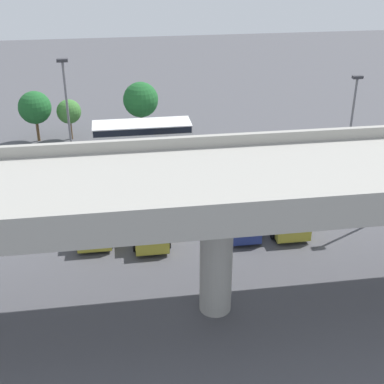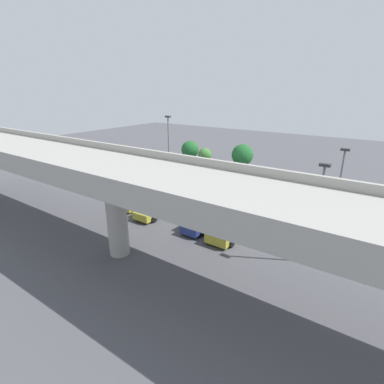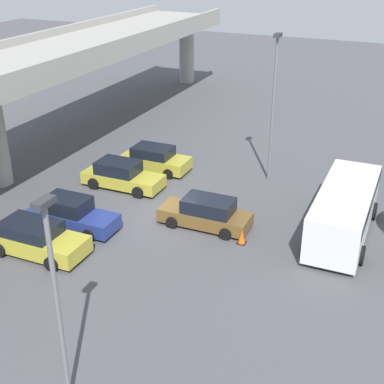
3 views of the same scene
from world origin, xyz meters
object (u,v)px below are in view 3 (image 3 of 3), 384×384
lamp_post_mid_lot (274,99)px  parked_car_2 (206,213)px  parked_car_0 (36,239)px  lamp_post_by_overpass (55,290)px  parked_car_3 (122,175)px  parked_car_4 (155,159)px  parked_car_1 (72,214)px  traffic_cone (242,237)px  shuttle_bus (345,208)px

lamp_post_mid_lot → parked_car_2: bearing=169.6°
parked_car_0 → lamp_post_by_overpass: 10.20m
parked_car_2 → parked_car_3: (2.44, 6.46, 0.01)m
parked_car_3 → parked_car_4: 3.21m
parked_car_1 → parked_car_3: 5.36m
traffic_cone → shuttle_bus: bearing=-56.8°
parked_car_0 → parked_car_3: size_ratio=0.99×
parked_car_0 → shuttle_bus: shuttle_bus is taller
parked_car_1 → parked_car_3: size_ratio=0.98×
parked_car_0 → lamp_post_mid_lot: lamp_post_mid_lot is taller
lamp_post_mid_lot → lamp_post_by_overpass: lamp_post_mid_lot is taller
traffic_cone → parked_car_1: bearing=103.3°
parked_car_2 → traffic_cone: bearing=158.5°
parked_car_0 → parked_car_3: bearing=90.6°
lamp_post_by_overpass → shuttle_bus: bearing=-23.6°
parked_car_2 → shuttle_bus: size_ratio=0.62×
parked_car_0 → parked_car_2: bearing=41.4°
lamp_post_by_overpass → parked_car_2: bearing=1.5°
parked_car_2 → lamp_post_by_overpass: lamp_post_by_overpass is taller
parked_car_1 → shuttle_bus: (4.85, -12.90, 0.74)m
shuttle_bus → lamp_post_mid_lot: lamp_post_mid_lot is taller
parked_car_1 → parked_car_4: (8.51, -0.41, -0.02)m
parked_car_0 → parked_car_2: 8.51m
parked_car_0 → lamp_post_by_overpass: lamp_post_by_overpass is taller
parked_car_2 → parked_car_3: bearing=-20.7°
shuttle_bus → parked_car_0: bearing=120.2°
parked_car_2 → traffic_cone: 2.48m
parked_car_1 → parked_car_2: 6.92m
parked_car_0 → traffic_cone: parked_car_0 is taller
parked_car_0 → parked_car_3: 8.08m
shuttle_bus → traffic_cone: (-2.84, 4.35, -1.17)m
parked_car_0 → traffic_cone: (4.73, -8.65, -0.44)m
parked_car_2 → parked_car_4: (5.60, 5.86, -0.00)m
parked_car_0 → shuttle_bus: bearing=30.2°
parked_car_3 → lamp_post_mid_lot: 10.02m
parked_car_1 → lamp_post_by_overpass: 12.14m
shuttle_bus → lamp_post_by_overpass: (-14.41, 6.30, 2.81)m
parked_car_2 → parked_car_4: bearing=-43.7°
parked_car_1 → shuttle_bus: shuttle_bus is taller
shuttle_bus → lamp_post_mid_lot: size_ratio=0.87×
parked_car_4 → shuttle_bus: (-3.66, -12.48, 0.76)m
shuttle_bus → lamp_post_by_overpass: size_ratio=1.06×
parked_car_4 → lamp_post_by_overpass: lamp_post_by_overpass is taller
lamp_post_mid_lot → shuttle_bus: bearing=-133.8°
parked_car_0 → parked_car_1: 2.72m
lamp_post_by_overpass → parked_car_3: bearing=24.4°
parked_car_4 → lamp_post_by_overpass: bearing=-71.1°
shuttle_bus → lamp_post_by_overpass: 15.98m
parked_car_1 → parked_car_2: (2.91, -6.28, -0.02)m
parked_car_0 → parked_car_1: bearing=87.9°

